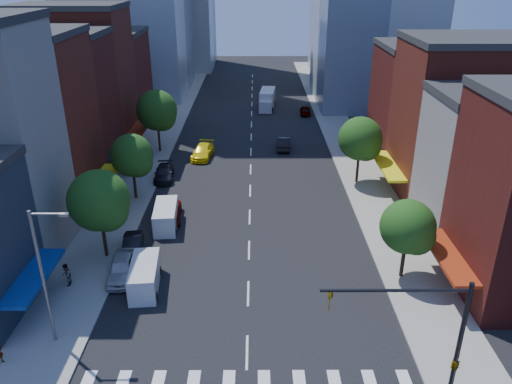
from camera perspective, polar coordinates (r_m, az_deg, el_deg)
ground at (r=31.90m, az=-1.03°, el=-17.84°), size 220.00×220.00×0.00m
sidewalk_left at (r=68.35m, az=-11.15°, el=5.72°), size 5.00×120.00×0.15m
sidewalk_right at (r=68.18m, az=10.06°, el=5.75°), size 5.00×120.00×0.15m
bldg_left_2 at (r=50.88m, az=-25.31°, el=6.73°), size 12.00×9.00×16.00m
bldg_left_3 at (r=58.52m, az=-21.96°, el=8.86°), size 12.00×8.00×15.00m
bldg_left_4 at (r=66.06m, az=-19.55°, el=11.74°), size 12.00×9.00×17.00m
bldg_left_5 at (r=75.31m, az=-17.11°, el=11.91°), size 12.00×10.00×13.00m
bldg_right_1 at (r=46.38m, az=26.14°, el=2.36°), size 12.00×8.00×12.00m
bldg_right_2 at (r=53.69m, az=22.52°, el=7.49°), size 12.00×10.00×15.00m
bldg_right_3 at (r=62.96m, az=19.13°, el=9.34°), size 12.00×10.00×13.00m
traffic_signal at (r=27.46m, az=20.95°, el=-16.58°), size 7.24×2.24×8.00m
streetlight at (r=31.91m, az=-23.03°, el=-8.23°), size 2.25×0.25×9.00m
tree_left_near at (r=40.10m, az=-17.30°, el=-1.20°), size 4.80×4.80×7.30m
tree_left_mid at (r=50.00m, az=-13.86°, el=3.89°), size 4.20×4.20×6.65m
tree_left_far at (r=62.84m, az=-11.14°, el=8.97°), size 5.00×5.00×7.75m
tree_right_near at (r=37.65m, az=17.17°, el=-4.07°), size 4.00×4.00×6.20m
tree_right_far at (r=53.42m, az=11.98°, el=5.78°), size 4.60×4.60×7.20m
parked_car_front at (r=39.16m, az=-15.06°, el=-8.34°), size 2.37×4.93×1.63m
parked_car_second at (r=42.11m, az=-13.92°, el=-5.94°), size 1.93×4.28×1.36m
parked_car_third at (r=46.75m, az=-9.98°, el=-2.38°), size 2.66×5.01×1.34m
parked_car_rear at (r=55.74m, az=-10.47°, el=2.13°), size 2.31×4.96×1.40m
cargo_van_near at (r=37.36m, az=-12.62°, el=-9.46°), size 2.32×4.88×2.02m
cargo_van_far at (r=45.33m, az=-10.28°, el=-2.83°), size 2.29×4.90×2.03m
taxi at (r=61.53m, az=-6.10°, el=4.63°), size 2.82×5.54×1.54m
traffic_car_oncoming at (r=64.27m, az=3.17°, el=5.60°), size 1.89×4.75×1.54m
traffic_car_far at (r=80.20m, az=5.66°, el=9.28°), size 1.88×4.12×1.37m
box_truck at (r=83.40m, az=1.28°, el=10.48°), size 2.88×7.48×2.94m
pedestrian_far at (r=39.17m, az=-20.86°, el=-8.84°), size 0.81×0.96×1.74m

